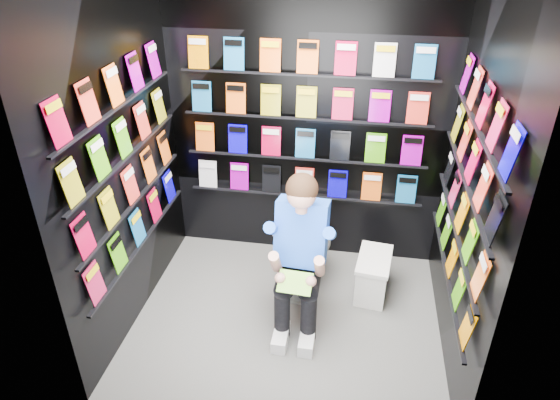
# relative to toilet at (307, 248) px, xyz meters

# --- Properties ---
(floor) EXTENTS (2.40, 2.40, 0.00)m
(floor) POSITION_rel_toilet_xyz_m (-0.09, -0.48, -0.37)
(floor) COLOR #5D5D5A
(floor) RESTS_ON ground
(wall_back) EXTENTS (2.40, 0.04, 2.60)m
(wall_back) POSITION_rel_toilet_xyz_m (-0.09, 0.52, 0.93)
(wall_back) COLOR black
(wall_back) RESTS_ON floor
(wall_front) EXTENTS (2.40, 0.04, 2.60)m
(wall_front) POSITION_rel_toilet_xyz_m (-0.09, -1.48, 0.93)
(wall_front) COLOR black
(wall_front) RESTS_ON floor
(wall_left) EXTENTS (0.04, 2.00, 2.60)m
(wall_left) POSITION_rel_toilet_xyz_m (-1.29, -0.48, 0.93)
(wall_left) COLOR black
(wall_left) RESTS_ON floor
(wall_right) EXTENTS (0.04, 2.00, 2.60)m
(wall_right) POSITION_rel_toilet_xyz_m (1.11, -0.48, 0.93)
(wall_right) COLOR black
(wall_right) RESTS_ON floor
(comics_back) EXTENTS (2.10, 0.06, 1.37)m
(comics_back) POSITION_rel_toilet_xyz_m (-0.09, 0.49, 0.94)
(comics_back) COLOR red
(comics_back) RESTS_ON wall_back
(comics_left) EXTENTS (0.06, 1.70, 1.37)m
(comics_left) POSITION_rel_toilet_xyz_m (-1.26, -0.48, 0.94)
(comics_left) COLOR red
(comics_left) RESTS_ON wall_left
(comics_right) EXTENTS (0.06, 1.70, 1.37)m
(comics_right) POSITION_rel_toilet_xyz_m (1.08, -0.48, 0.94)
(comics_right) COLOR red
(comics_right) RESTS_ON wall_right
(toilet) EXTENTS (0.47, 0.78, 0.73)m
(toilet) POSITION_rel_toilet_xyz_m (0.00, 0.00, 0.00)
(toilet) COLOR white
(toilet) RESTS_ON floor
(longbox) EXTENTS (0.29, 0.47, 0.33)m
(longbox) POSITION_rel_toilet_xyz_m (0.57, -0.04, -0.20)
(longbox) COLOR white
(longbox) RESTS_ON floor
(longbox_lid) EXTENTS (0.32, 0.49, 0.03)m
(longbox_lid) POSITION_rel_toilet_xyz_m (0.57, -0.04, -0.02)
(longbox_lid) COLOR white
(longbox_lid) RESTS_ON longbox
(reader) EXTENTS (0.57, 0.79, 1.40)m
(reader) POSITION_rel_toilet_xyz_m (-0.00, -0.38, 0.40)
(reader) COLOR blue
(reader) RESTS_ON toilet
(held_comic) EXTENTS (0.25, 0.16, 0.10)m
(held_comic) POSITION_rel_toilet_xyz_m (0.00, -0.73, 0.21)
(held_comic) COLOR green
(held_comic) RESTS_ON reader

